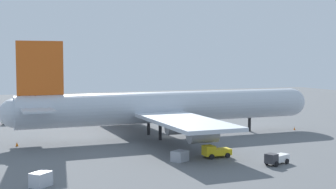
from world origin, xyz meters
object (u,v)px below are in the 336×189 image
at_px(cargo_airplane, 167,107).
at_px(catering_truck, 276,158).
at_px(cargo_loader, 215,151).
at_px(maintenance_van, 10,120).
at_px(safety_cone_tail, 17,144).
at_px(cargo_container_aft, 41,179).
at_px(cargo_container_fore, 180,156).
at_px(safety_cone_nose, 294,129).

height_order(cargo_airplane, catering_truck, cargo_airplane).
height_order(cargo_airplane, cargo_loader, cargo_airplane).
bearing_deg(maintenance_van, cargo_airplane, -47.32).
xyz_separation_m(maintenance_van, safety_cone_tail, (-0.75, -33.81, -0.67)).
bearing_deg(cargo_loader, cargo_container_aft, -164.95).
bearing_deg(cargo_container_aft, catering_truck, -0.59).
bearing_deg(cargo_container_fore, cargo_container_aft, -161.89).
relative_size(cargo_container_fore, cargo_container_aft, 0.99).
height_order(catering_truck, cargo_container_fore, catering_truck).
relative_size(cargo_container_aft, safety_cone_nose, 4.84).
distance_m(maintenance_van, safety_cone_nose, 73.23).
distance_m(catering_truck, cargo_loader, 10.98).
distance_m(cargo_airplane, cargo_loader, 24.87).
distance_m(catering_truck, cargo_container_fore, 15.97).
relative_size(cargo_loader, safety_cone_tail, 5.97).
xyz_separation_m(safety_cone_nose, safety_cone_tail, (-64.45, 2.30, 0.07)).
height_order(catering_truck, cargo_loader, cargo_loader).
bearing_deg(catering_truck, cargo_container_aft, 179.41).
bearing_deg(safety_cone_tail, catering_truck, -40.79).
distance_m(cargo_container_aft, safety_cone_tail, 32.61).
distance_m(catering_truck, cargo_container_aft, 37.56).
height_order(catering_truck, safety_cone_tail, catering_truck).
relative_size(cargo_container_fore, safety_cone_nose, 4.81).
distance_m(cargo_loader, safety_cone_tail, 39.79).
bearing_deg(cargo_container_fore, catering_truck, -30.83).
relative_size(catering_truck, safety_cone_tail, 6.18).
bearing_deg(safety_cone_nose, maintenance_van, 150.45).
bearing_deg(safety_cone_nose, cargo_airplane, 176.02).
height_order(cargo_container_aft, safety_cone_nose, cargo_container_aft).
height_order(cargo_airplane, maintenance_van, cargo_airplane).
relative_size(cargo_airplane, cargo_loader, 14.41).
bearing_deg(maintenance_van, cargo_container_aft, -90.07).
distance_m(maintenance_van, safety_cone_tail, 33.82).
distance_m(cargo_airplane, safety_cone_nose, 33.14).
xyz_separation_m(maintenance_van, cargo_container_aft, (-0.08, -66.41, -0.10)).
distance_m(cargo_airplane, cargo_container_aft, 45.50).
xyz_separation_m(cargo_loader, cargo_container_fore, (-6.97, -0.49, -0.22)).
height_order(maintenance_van, cargo_container_aft, maintenance_van).
bearing_deg(safety_cone_nose, catering_truck, -130.51).
bearing_deg(cargo_airplane, cargo_container_aft, -133.87).
bearing_deg(cargo_container_aft, cargo_loader, 15.05).
height_order(catering_truck, cargo_container_aft, cargo_container_aft).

